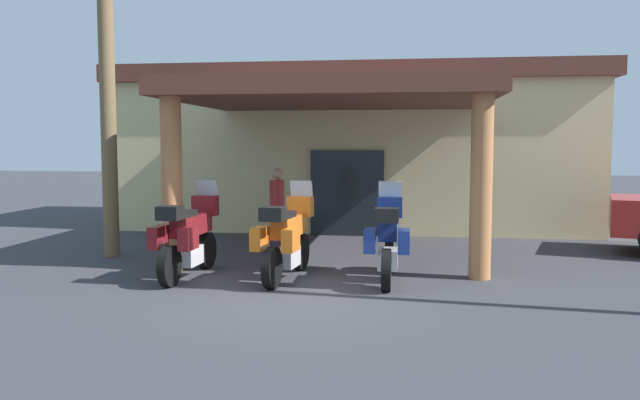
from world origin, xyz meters
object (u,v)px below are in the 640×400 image
motorcycle_blue (388,239)px  motorcycle_orange (287,238)px  motorcycle_maroon (188,236)px  pedestrian (277,201)px  motel_building (355,146)px  palm_tree_roadside (104,0)px

motorcycle_blue → motorcycle_orange: bearing=92.6°
motorcycle_maroon → pedestrian: bearing=-9.7°
motel_building → motorcycle_blue: bearing=-81.3°
motorcycle_maroon → pedestrian: pedestrian is taller
motel_building → motorcycle_orange: motel_building is taller
motel_building → motorcycle_maroon: (-1.94, -7.80, -1.50)m
motorcycle_orange → pedestrian: pedestrian is taller
motorcycle_maroon → motorcycle_blue: (3.35, 0.26, 0.00)m
motel_building → pedestrian: bearing=-107.6°
motel_building → motorcycle_maroon: 8.17m
motorcycle_maroon → palm_tree_roadside: (-2.30, 1.69, 4.36)m
motorcycle_maroon → motorcycle_orange: (1.67, 0.13, 0.00)m
motorcycle_maroon → pedestrian: (0.71, 3.44, 0.30)m
pedestrian → palm_tree_roadside: (-3.01, -1.75, 4.05)m
motorcycle_orange → pedestrian: size_ratio=1.28×
palm_tree_roadside → motorcycle_blue: bearing=-14.2°
motorcycle_maroon → motorcycle_orange: size_ratio=1.00×
motorcycle_orange → palm_tree_roadside: 6.10m
motorcycle_blue → pedestrian: 4.14m
pedestrian → palm_tree_roadside: palm_tree_roadside is taller
motorcycle_orange → motel_building: bearing=3.4°
palm_tree_roadside → motel_building: bearing=55.2°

